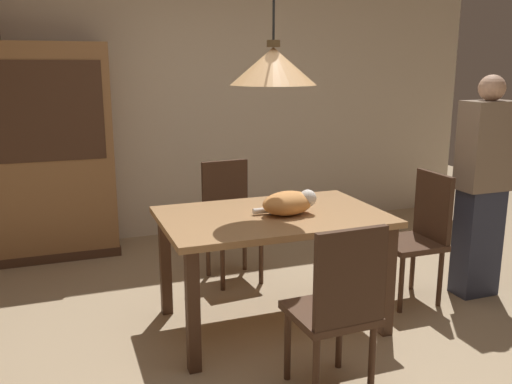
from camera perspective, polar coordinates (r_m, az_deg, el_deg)
name	(u,v)px	position (r m, az deg, el deg)	size (l,w,h in m)	color
ground	(289,355)	(3.38, 3.40, -16.58)	(10.00, 10.00, 0.00)	tan
back_wall	(182,87)	(5.47, -7.71, 10.73)	(6.40, 0.10, 2.90)	beige
dining_table	(272,229)	(3.50, 1.69, -3.86)	(1.40, 0.90, 0.75)	#A87A4C
chair_far_back	(230,215)	(4.33, -2.72, -2.40)	(0.43, 0.43, 0.93)	#472D1E
chair_near_front	(338,304)	(2.81, 8.53, -11.47)	(0.41, 0.41, 0.93)	#472D1E
chair_right_side	(419,231)	(4.08, 16.60, -3.95)	(0.40, 0.40, 0.93)	#472D1E
cat_sleeping	(289,203)	(3.44, 3.50, -1.12)	(0.39, 0.26, 0.16)	#E59951
pendant_lamp	(273,66)	(3.35, 1.81, 12.97)	(0.52, 0.52, 1.30)	#E0A86B
hutch_bookcase	(46,157)	(5.06, -20.95, 3.40)	(1.12, 0.45, 1.85)	olive
person_standing	(482,188)	(4.25, 22.45, 0.38)	(0.36, 0.22, 1.60)	#2D3347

